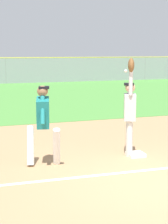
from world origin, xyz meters
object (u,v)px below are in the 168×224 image
fielder (130,108)px  runner (43,120)px  parked_car_blue (23,72)px  parked_car_tan (95,71)px  first_base (136,154)px  baseball (126,71)px

fielder → runner: bearing=26.1°
parked_car_blue → parked_car_tan: size_ratio=0.97×
first_base → parked_car_tan: 24.09m
parked_car_tan → fielder: bearing=-102.9°
baseball → parked_car_blue: (1.54, 23.01, -1.30)m
runner → baseball: size_ratio=23.24×
fielder → parked_car_blue: bearing=-70.3°
fielder → parked_car_blue: (1.50, 23.17, -0.45)m
baseball → parked_car_tan: (7.75, 22.58, -1.30)m
first_base → runner: size_ratio=0.22×
first_base → runner: runner is taller
fielder → parked_car_blue: size_ratio=0.51×
baseball → fielder: bearing=-74.4°
fielder → runner: size_ratio=1.33×
fielder → parked_car_tan: size_ratio=0.50×
first_base → parked_car_blue: parked_car_blue is taller
runner → parked_car_blue: 23.54m
fielder → parked_car_blue: 23.23m
first_base → fielder: fielder is taller
first_base → fielder: 1.09m
parked_car_blue → parked_car_tan: 6.22m
first_base → fielder: size_ratio=0.17×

